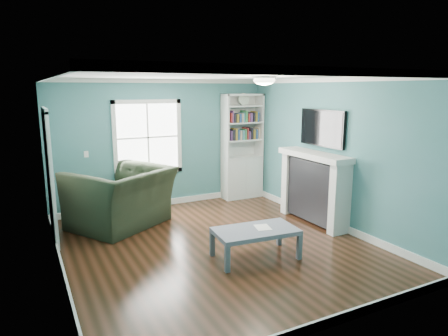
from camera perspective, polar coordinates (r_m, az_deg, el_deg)
name	(u,v)px	position (r m, az deg, el deg)	size (l,w,h in m)	color
floor	(216,246)	(6.36, -1.13, -11.02)	(5.00, 5.00, 0.00)	black
room_walls	(216,145)	(5.94, -1.19, 3.24)	(5.00, 5.00, 5.00)	#377673
trim	(216,168)	(6.00, -1.18, -0.02)	(4.50, 5.00, 2.60)	white
window	(148,137)	(8.15, -10.82, 4.31)	(1.40, 0.06, 1.50)	white
bookshelf	(242,157)	(8.87, 2.58, 1.61)	(0.90, 0.35, 2.31)	silver
fireplace	(314,188)	(7.41, 12.76, -2.87)	(0.44, 1.58, 1.30)	black
tv	(322,128)	(7.31, 13.86, 5.56)	(0.06, 1.10, 0.65)	black
door	(49,176)	(6.83, -23.66, -0.99)	(0.12, 0.98, 2.17)	silver
ceiling_fixture	(264,80)	(6.41, 5.79, 12.45)	(0.38, 0.38, 0.15)	white
light_switch	(86,154)	(7.94, -19.08, 1.88)	(0.08, 0.01, 0.12)	white
recliner	(121,188)	(7.25, -14.53, -2.78)	(1.59, 1.03, 1.39)	black
coffee_table	(256,233)	(5.83, 4.53, -9.21)	(1.24, 0.75, 0.43)	#515761
paper_sheet	(263,227)	(5.89, 5.54, -8.42)	(0.21, 0.26, 0.00)	white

